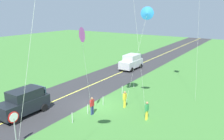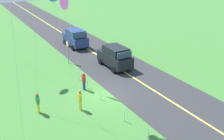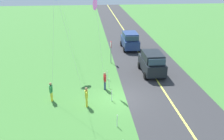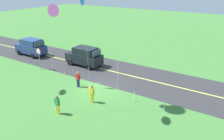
# 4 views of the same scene
# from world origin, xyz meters

# --- Properties ---
(ground_plane) EXTENTS (120.00, 120.00, 0.10)m
(ground_plane) POSITION_xyz_m (0.00, 0.00, -0.05)
(ground_plane) COLOR #3D7533
(asphalt_road) EXTENTS (120.00, 7.00, 0.00)m
(asphalt_road) POSITION_xyz_m (0.00, -4.00, 0.00)
(asphalt_road) COLOR #2D2D30
(asphalt_road) RESTS_ON ground
(road_centre_stripe) EXTENTS (120.00, 0.16, 0.00)m
(road_centre_stripe) POSITION_xyz_m (0.00, -4.00, 0.01)
(road_centre_stripe) COLOR #E5E04C
(road_centre_stripe) RESTS_ON asphalt_road
(car_suv_foreground) EXTENTS (4.40, 2.12, 2.24)m
(car_suv_foreground) POSITION_xyz_m (4.95, -3.90, 1.15)
(car_suv_foreground) COLOR black
(car_suv_foreground) RESTS_ON ground
(car_parked_east_near) EXTENTS (4.40, 2.12, 2.24)m
(car_parked_east_near) POSITION_xyz_m (13.66, -3.14, 1.15)
(car_parked_east_near) COLOR navy
(car_parked_east_near) RESTS_ON ground
(stop_sign) EXTENTS (0.76, 0.08, 2.56)m
(stop_sign) POSITION_xyz_m (8.44, -0.10, 1.80)
(stop_sign) COLOR gray
(stop_sign) RESTS_ON ground
(person_adult_near) EXTENTS (0.58, 0.22, 1.60)m
(person_adult_near) POSITION_xyz_m (1.76, 1.08, 0.86)
(person_adult_near) COLOR navy
(person_adult_near) RESTS_ON ground
(person_adult_companion) EXTENTS (0.58, 0.22, 1.60)m
(person_adult_companion) POSITION_xyz_m (0.06, 5.48, 0.86)
(person_adult_companion) COLOR yellow
(person_adult_companion) RESTS_ON ground
(person_child_watcher) EXTENTS (0.58, 0.22, 1.60)m
(person_child_watcher) POSITION_xyz_m (-1.11, 2.70, 0.86)
(person_child_watcher) COLOR yellow
(person_child_watcher) RESTS_ON ground
(kite_red_low) EXTENTS (2.35, 0.87, 7.70)m
(kite_red_low) POSITION_xyz_m (3.54, 1.65, 7.13)
(kite_red_low) COLOR silver
(kite_red_low) RESTS_ON ground
(fence_post_0) EXTENTS (0.05, 0.05, 0.90)m
(fence_post_0) POSITION_xyz_m (-6.70, 0.70, 0.45)
(fence_post_0) COLOR silver
(fence_post_0) RESTS_ON ground
(fence_post_1) EXTENTS (0.05, 0.05, 0.90)m
(fence_post_1) POSITION_xyz_m (-4.02, 0.70, 0.45)
(fence_post_1) COLOR silver
(fence_post_1) RESTS_ON ground
(fence_post_2) EXTENTS (0.05, 0.05, 0.90)m
(fence_post_2) POSITION_xyz_m (-0.43, 0.70, 0.45)
(fence_post_2) COLOR silver
(fence_post_2) RESTS_ON ground
(fence_post_3) EXTENTS (0.05, 0.05, 0.90)m
(fence_post_3) POSITION_xyz_m (1.90, 0.70, 0.45)
(fence_post_3) COLOR silver
(fence_post_3) RESTS_ON ground
(fence_post_4) EXTENTS (0.05, 0.05, 0.90)m
(fence_post_4) POSITION_xyz_m (3.88, 0.70, 0.45)
(fence_post_4) COLOR silver
(fence_post_4) RESTS_ON ground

